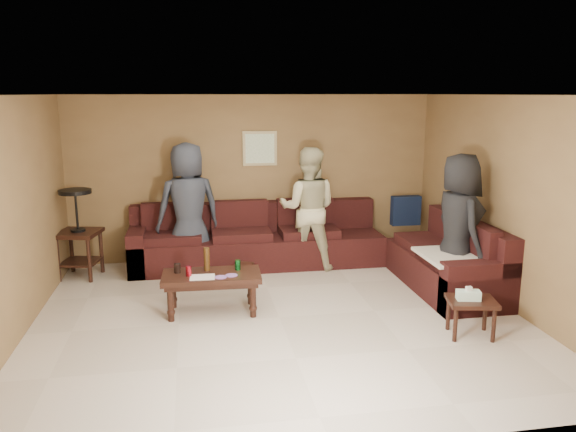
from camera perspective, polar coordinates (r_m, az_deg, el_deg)
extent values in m
plane|color=beige|center=(6.54, -0.90, -10.26)|extent=(5.50, 5.50, 0.00)
cube|color=white|center=(6.04, -0.97, 11.72)|extent=(5.50, 5.00, 0.10)
cube|color=brown|center=(8.61, -3.53, 3.89)|extent=(5.50, 0.10, 2.50)
cube|color=brown|center=(3.81, 4.98, -7.14)|extent=(5.50, 0.10, 2.50)
cube|color=brown|center=(6.36, -26.20, -0.41)|extent=(0.10, 5.00, 2.50)
cube|color=brown|center=(7.13, 21.48, 1.26)|extent=(0.10, 5.00, 2.50)
cube|color=black|center=(8.39, -3.09, -3.50)|extent=(3.70, 0.90, 0.45)
cube|color=black|center=(8.60, -3.39, -0.02)|extent=(3.70, 0.24, 0.45)
cube|color=black|center=(8.35, -14.99, -3.35)|extent=(0.24, 0.90, 0.63)
cube|color=black|center=(7.67, 15.67, -5.49)|extent=(0.90, 2.00, 0.45)
cube|color=black|center=(7.70, 18.09, -2.11)|extent=(0.24, 2.00, 0.45)
cube|color=black|center=(6.90, 18.84, -6.93)|extent=(0.90, 0.24, 0.63)
cube|color=black|center=(8.82, 11.86, 0.55)|extent=(0.45, 0.14, 0.45)
cube|color=beige|center=(7.19, 17.36, -3.85)|extent=(1.00, 0.85, 0.04)
cube|color=black|center=(6.60, -7.77, -6.07)|extent=(1.15, 0.61, 0.06)
cube|color=black|center=(6.62, -7.75, -6.58)|extent=(1.07, 0.53, 0.05)
cylinder|color=black|center=(6.51, -11.84, -8.72)|extent=(0.07, 0.07, 0.41)
cylinder|color=black|center=(6.50, -3.57, -8.49)|extent=(0.07, 0.07, 0.41)
cylinder|color=black|center=(6.89, -11.60, -7.49)|extent=(0.07, 0.07, 0.41)
cylinder|color=black|center=(6.88, -3.82, -7.28)|extent=(0.07, 0.07, 0.41)
cylinder|color=#A51221|center=(6.53, -10.06, -5.51)|extent=(0.07, 0.07, 0.12)
cylinder|color=#126A24|center=(6.68, -5.13, -4.97)|extent=(0.07, 0.07, 0.12)
cylinder|color=#35210C|center=(6.67, -8.26, -4.35)|extent=(0.07, 0.07, 0.28)
cylinder|color=black|center=(6.67, -11.17, -5.23)|extent=(0.08, 0.08, 0.11)
cube|color=silver|center=(6.47, -8.70, -6.16)|extent=(0.29, 0.23, 0.00)
cylinder|color=#D04983|center=(6.44, -6.86, -6.19)|extent=(0.14, 0.14, 0.01)
cylinder|color=#D04983|center=(6.49, -5.77, -6.01)|extent=(0.14, 0.14, 0.01)
cube|color=black|center=(8.26, -20.53, -1.64)|extent=(0.65, 0.65, 0.05)
cube|color=black|center=(8.37, -20.31, -4.38)|extent=(0.57, 0.57, 0.03)
cylinder|color=black|center=(8.24, -22.35, -4.09)|extent=(0.05, 0.05, 0.63)
cylinder|color=black|center=(8.06, -19.55, -4.22)|extent=(0.05, 0.05, 0.63)
cylinder|color=black|center=(8.62, -21.13, -3.29)|extent=(0.05, 0.05, 0.63)
cylinder|color=black|center=(8.45, -18.43, -3.39)|extent=(0.05, 0.05, 0.63)
cylinder|color=black|center=(8.25, -20.55, -1.35)|extent=(0.20, 0.20, 0.03)
cylinder|color=black|center=(8.19, -20.70, 0.54)|extent=(0.03, 0.03, 0.52)
cylinder|color=black|center=(8.15, -20.83, 2.33)|extent=(0.43, 0.43, 0.05)
cube|color=black|center=(6.25, 18.17, -8.25)|extent=(0.56, 0.50, 0.04)
cylinder|color=black|center=(6.13, 16.64, -10.47)|extent=(0.04, 0.04, 0.38)
cylinder|color=black|center=(6.24, 20.18, -10.32)|extent=(0.04, 0.04, 0.38)
cylinder|color=black|center=(6.41, 15.99, -9.43)|extent=(0.04, 0.04, 0.38)
cylinder|color=black|center=(6.51, 19.38, -9.31)|extent=(0.04, 0.04, 0.38)
cube|color=white|center=(6.21, 17.85, -7.67)|extent=(0.26, 0.17, 0.10)
cube|color=silver|center=(6.18, 17.89, -7.06)|extent=(0.06, 0.04, 0.05)
cube|color=black|center=(7.59, -4.53, -5.90)|extent=(0.30, 0.30, 0.28)
cube|color=tan|center=(8.55, -2.88, 6.87)|extent=(0.52, 0.03, 0.52)
cube|color=white|center=(8.53, -2.87, 6.86)|extent=(0.44, 0.01, 0.44)
imported|color=#2A2F3A|center=(8.08, -10.09, 0.84)|extent=(1.03, 0.81, 1.86)
imported|color=beige|center=(8.13, 2.05, 0.79)|extent=(1.02, 0.89, 1.77)
imported|color=black|center=(7.25, 16.89, -1.02)|extent=(0.60, 0.90, 1.81)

